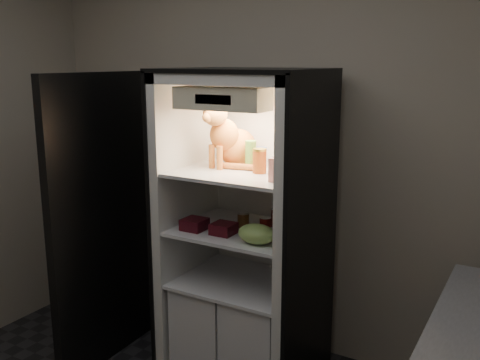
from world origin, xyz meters
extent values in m
plane|color=#B9AE9A|center=(0.00, 1.80, 1.35)|extent=(3.60, 0.00, 3.60)
cube|color=white|center=(0.00, 1.67, 0.93)|extent=(0.85, 0.06, 1.85)
cube|color=white|center=(-0.40, 1.35, 0.93)|extent=(0.06, 0.70, 1.85)
cube|color=white|center=(0.40, 1.35, 0.93)|extent=(0.06, 0.70, 1.85)
cube|color=white|center=(0.00, 1.35, 1.82)|extent=(0.85, 0.70, 0.06)
cube|color=black|center=(-0.44, 1.35, 0.93)|extent=(0.02, 0.72, 1.87)
cube|color=black|center=(0.44, 1.35, 0.93)|extent=(0.02, 0.72, 1.87)
cube|color=black|center=(0.00, 1.35, 1.86)|extent=(0.90, 0.72, 0.02)
cube|color=white|center=(0.00, 1.32, 1.28)|extent=(0.73, 0.62, 0.02)
cube|color=white|center=(0.00, 1.32, 0.93)|extent=(0.73, 0.62, 0.02)
cube|color=white|center=(-0.18, 1.32, 0.35)|extent=(0.34, 0.58, 0.48)
cube|color=white|center=(0.18, 1.32, 0.35)|extent=(0.34, 0.58, 0.48)
cube|color=white|center=(0.00, 1.32, 0.60)|extent=(0.73, 0.62, 0.02)
cube|color=#F9F0CC|center=(0.00, 1.11, 1.72)|extent=(0.52, 0.18, 0.12)
cube|color=black|center=(0.00, 1.02, 1.72)|extent=(0.22, 0.01, 0.05)
cube|color=black|center=(-0.85, 1.04, 0.93)|extent=(0.08, 0.87, 1.85)
cube|color=white|center=(-0.85, 0.98, 0.55)|extent=(0.08, 0.64, 0.12)
cube|color=white|center=(-0.85, 0.98, 1.05)|extent=(0.08, 0.64, 0.12)
ellipsoid|color=#DD581C|center=(-0.11, 1.47, 1.40)|extent=(0.28, 0.32, 0.23)
ellipsoid|color=#DD581C|center=(-0.14, 1.36, 1.48)|extent=(0.21, 0.20, 0.19)
sphere|color=#BC6324|center=(-0.16, 1.29, 1.61)|extent=(0.18, 0.18, 0.14)
sphere|color=#BC6324|center=(-0.18, 1.24, 1.60)|extent=(0.07, 0.07, 0.06)
cone|color=#BC6324|center=(-0.20, 1.32, 1.69)|extent=(0.07, 0.07, 0.06)
cone|color=#BC6324|center=(-0.12, 1.29, 1.69)|extent=(0.07, 0.07, 0.06)
cylinder|color=#DD581C|center=(-0.19, 1.30, 1.36)|extent=(0.04, 0.04, 0.14)
cylinder|color=#DD581C|center=(-0.13, 1.29, 1.36)|extent=(0.04, 0.04, 0.14)
cylinder|color=#DD581C|center=(-0.02, 1.34, 1.31)|extent=(0.26, 0.08, 0.04)
cylinder|color=green|center=(0.03, 1.38, 1.37)|extent=(0.06, 0.06, 0.16)
cylinder|color=green|center=(0.03, 1.38, 1.45)|extent=(0.07, 0.07, 0.01)
cylinder|color=white|center=(0.03, 1.49, 1.34)|extent=(0.08, 0.08, 0.10)
cylinder|color=#183BA9|center=(0.03, 1.49, 1.40)|extent=(0.08, 0.08, 0.02)
cylinder|color=maroon|center=(0.12, 1.32, 1.35)|extent=(0.08, 0.08, 0.13)
cylinder|color=gold|center=(0.12, 1.32, 1.42)|extent=(0.08, 0.08, 0.01)
cylinder|color=#AA2B16|center=(0.26, 1.43, 1.39)|extent=(0.12, 0.12, 0.19)
cylinder|color=white|center=(0.26, 1.43, 1.49)|extent=(0.13, 0.13, 0.02)
cube|color=silver|center=(0.30, 1.17, 1.35)|extent=(0.07, 0.07, 0.13)
cylinder|color=black|center=(0.16, 1.46, 0.99)|extent=(0.06, 0.06, 0.11)
cylinder|color=#B2B2B2|center=(0.16, 1.46, 1.05)|extent=(0.06, 0.06, 0.00)
cylinder|color=black|center=(0.24, 1.33, 1.00)|extent=(0.07, 0.07, 0.12)
cylinder|color=#B2B2B2|center=(0.24, 1.33, 1.06)|extent=(0.07, 0.07, 0.00)
cylinder|color=black|center=(0.20, 1.24, 1.00)|extent=(0.06, 0.06, 0.12)
cylinder|color=#B2B2B2|center=(0.20, 1.24, 1.06)|extent=(0.07, 0.07, 0.00)
cylinder|color=brown|center=(0.00, 1.34, 0.98)|extent=(0.07, 0.07, 0.09)
cylinder|color=#B2B2B2|center=(0.00, 1.34, 1.03)|extent=(0.07, 0.07, 0.01)
ellipsoid|color=#8FC35B|center=(0.20, 1.13, 0.99)|extent=(0.22, 0.16, 0.11)
cube|color=#450B11|center=(-0.23, 1.16, 0.97)|extent=(0.13, 0.13, 0.07)
cube|color=#450B11|center=(-0.04, 1.18, 0.97)|extent=(0.13, 0.13, 0.06)
camera|label=1|loc=(1.51, -1.31, 1.92)|focal=40.00mm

